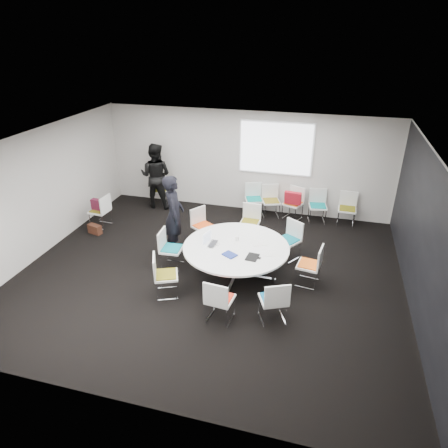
% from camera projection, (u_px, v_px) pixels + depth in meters
% --- Properties ---
extents(room_shell, '(8.08, 7.08, 2.88)m').
position_uv_depth(room_shell, '(214.00, 214.00, 7.99)').
color(room_shell, black).
rests_on(room_shell, ground).
extents(conference_table, '(2.18, 2.18, 0.73)m').
position_uv_depth(conference_table, '(236.00, 254.00, 8.26)').
color(conference_table, silver).
rests_on(conference_table, ground).
extents(projection_screen, '(1.90, 0.03, 1.35)m').
position_uv_depth(projection_screen, '(276.00, 149.00, 10.61)').
color(projection_screen, white).
rests_on(projection_screen, room_shell).
extents(chair_ring_a, '(0.51, 0.52, 0.88)m').
position_uv_depth(chair_ring_a, '(309.00, 272.00, 8.14)').
color(chair_ring_a, silver).
rests_on(chair_ring_a, ground).
extents(chair_ring_b, '(0.63, 0.63, 0.88)m').
position_uv_depth(chair_ring_b, '(288.00, 247.00, 9.07)').
color(chair_ring_b, silver).
rests_on(chair_ring_b, ground).
extents(chair_ring_c, '(0.48, 0.46, 0.88)m').
position_uv_depth(chair_ring_c, '(250.00, 229.00, 9.87)').
color(chair_ring_c, silver).
rests_on(chair_ring_c, ground).
extents(chair_ring_d, '(0.62, 0.63, 0.88)m').
position_uv_depth(chair_ring_d, '(203.00, 233.00, 9.69)').
color(chair_ring_d, silver).
rests_on(chair_ring_d, ground).
extents(chair_ring_e, '(0.47, 0.49, 0.88)m').
position_uv_depth(chair_ring_e, '(172.00, 256.00, 8.72)').
color(chair_ring_e, silver).
rests_on(chair_ring_e, ground).
extents(chair_ring_f, '(0.59, 0.60, 0.88)m').
position_uv_depth(chair_ring_f, '(166.00, 283.00, 7.81)').
color(chair_ring_f, silver).
rests_on(chair_ring_f, ground).
extents(chair_ring_g, '(0.50, 0.49, 0.88)m').
position_uv_depth(chair_ring_g, '(220.00, 307.00, 7.13)').
color(chair_ring_g, silver).
rests_on(chair_ring_g, ground).
extents(chair_ring_h, '(0.61, 0.60, 0.88)m').
position_uv_depth(chair_ring_h, '(273.00, 308.00, 7.12)').
color(chair_ring_h, silver).
rests_on(chair_ring_h, ground).
extents(chair_back_a, '(0.58, 0.58, 0.88)m').
position_uv_depth(chair_back_a, '(254.00, 205.00, 11.17)').
color(chair_back_a, silver).
rests_on(chair_back_a, ground).
extents(chair_back_b, '(0.59, 0.58, 0.88)m').
position_uv_depth(chair_back_b, '(271.00, 207.00, 11.06)').
color(chair_back_b, silver).
rests_on(chair_back_b, ground).
extents(chair_back_c, '(0.60, 0.59, 0.88)m').
position_uv_depth(chair_back_c, '(293.00, 209.00, 10.92)').
color(chair_back_c, silver).
rests_on(chair_back_c, ground).
extents(chair_back_d, '(0.53, 0.52, 0.88)m').
position_uv_depth(chair_back_d, '(317.00, 212.00, 10.76)').
color(chair_back_d, silver).
rests_on(chair_back_d, ground).
extents(chair_back_e, '(0.47, 0.46, 0.88)m').
position_uv_depth(chair_back_e, '(346.00, 215.00, 10.59)').
color(chair_back_e, silver).
rests_on(chair_back_e, ground).
extents(chair_spare_left, '(0.48, 0.49, 0.88)m').
position_uv_depth(chair_spare_left, '(101.00, 217.00, 10.49)').
color(chair_spare_left, silver).
rests_on(chair_spare_left, ground).
extents(chair_person_back, '(0.60, 0.59, 0.88)m').
position_uv_depth(chair_person_back, '(160.00, 195.00, 11.82)').
color(chair_person_back, silver).
rests_on(chair_person_back, ground).
extents(person_main, '(0.65, 0.79, 1.88)m').
position_uv_depth(person_main, '(174.00, 215.00, 9.04)').
color(person_main, black).
rests_on(person_main, ground).
extents(person_back, '(0.93, 0.73, 1.88)m').
position_uv_depth(person_back, '(156.00, 176.00, 11.38)').
color(person_back, black).
rests_on(person_back, ground).
extents(laptop, '(0.22, 0.33, 0.03)m').
position_uv_depth(laptop, '(215.00, 244.00, 8.23)').
color(laptop, '#333338').
rests_on(laptop, conference_table).
extents(laptop_lid, '(0.09, 0.30, 0.22)m').
position_uv_depth(laptop_lid, '(207.00, 237.00, 8.26)').
color(laptop_lid, silver).
rests_on(laptop_lid, conference_table).
extents(notebook_black, '(0.25, 0.32, 0.02)m').
position_uv_depth(notebook_black, '(252.00, 257.00, 7.77)').
color(notebook_black, black).
rests_on(notebook_black, conference_table).
extents(tablet_folio, '(0.33, 0.30, 0.03)m').
position_uv_depth(tablet_folio, '(230.00, 255.00, 7.85)').
color(tablet_folio, navy).
rests_on(tablet_folio, conference_table).
extents(papers_right, '(0.36, 0.33, 0.00)m').
position_uv_depth(papers_right, '(259.00, 243.00, 8.28)').
color(papers_right, silver).
rests_on(papers_right, conference_table).
extents(papers_front, '(0.33, 0.25, 0.00)m').
position_uv_depth(papers_front, '(271.00, 254.00, 7.90)').
color(papers_front, silver).
rests_on(papers_front, conference_table).
extents(cup, '(0.08, 0.08, 0.09)m').
position_uv_depth(cup, '(237.00, 238.00, 8.39)').
color(cup, white).
rests_on(cup, conference_table).
extents(phone, '(0.14, 0.07, 0.01)m').
position_uv_depth(phone, '(257.00, 258.00, 7.76)').
color(phone, black).
rests_on(phone, conference_table).
extents(maroon_bag, '(0.41, 0.18, 0.28)m').
position_uv_depth(maroon_bag, '(99.00, 205.00, 10.34)').
color(maroon_bag, '#57172D').
rests_on(maroon_bag, chair_spare_left).
extents(brown_bag, '(0.39, 0.25, 0.24)m').
position_uv_depth(brown_bag, '(95.00, 229.00, 10.19)').
color(brown_bag, '#3B1D12').
rests_on(brown_bag, ground).
extents(red_jacket, '(0.46, 0.21, 0.36)m').
position_uv_depth(red_jacket, '(293.00, 198.00, 10.53)').
color(red_jacket, '#A91423').
rests_on(red_jacket, chair_back_c).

